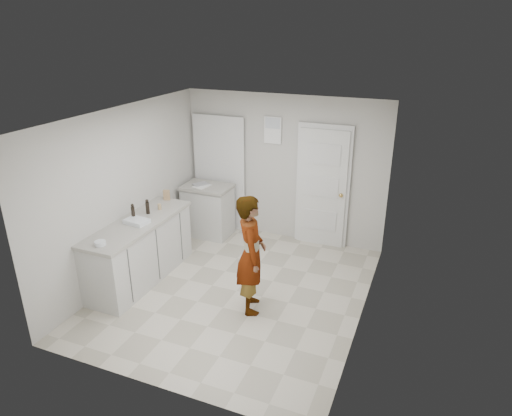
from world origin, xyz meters
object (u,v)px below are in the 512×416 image
at_px(person, 251,254).
at_px(oil_cruet_a, 147,207).
at_px(baking_dish, 137,221).
at_px(oil_cruet_b, 133,212).
at_px(cake_mix_box, 167,195).
at_px(egg_bowl, 100,243).
at_px(spice_jar, 160,207).

height_order(person, oil_cruet_a, person).
bearing_deg(baking_dish, oil_cruet_b, 143.02).
height_order(oil_cruet_b, baking_dish, oil_cruet_b).
height_order(oil_cruet_a, oil_cruet_b, oil_cruet_b).
distance_m(person, oil_cruet_b, 1.91).
bearing_deg(cake_mix_box, person, -48.93).
bearing_deg(baking_dish, oil_cruet_a, 99.20).
bearing_deg(cake_mix_box, egg_bowl, -108.04).
bearing_deg(egg_bowl, oil_cruet_b, 96.77).
bearing_deg(oil_cruet_a, baking_dish, -80.80).
relative_size(spice_jar, egg_bowl, 0.61).
distance_m(person, oil_cruet_a, 1.89).
height_order(spice_jar, baking_dish, spice_jar).
relative_size(cake_mix_box, egg_bowl, 1.16).
bearing_deg(oil_cruet_a, oil_cruet_b, -102.72).
xyz_separation_m(person, baking_dish, (-1.77, 0.05, 0.15)).
relative_size(cake_mix_box, baking_dish, 0.47).
distance_m(cake_mix_box, baking_dish, 0.95).
bearing_deg(egg_bowl, spice_jar, 88.67).
relative_size(person, cake_mix_box, 9.75).
distance_m(cake_mix_box, spice_jar, 0.41).
xyz_separation_m(oil_cruet_a, egg_bowl, (0.04, -1.11, -0.08)).
bearing_deg(spice_jar, cake_mix_box, 106.85).
distance_m(spice_jar, oil_cruet_a, 0.22).
height_order(spice_jar, oil_cruet_a, oil_cruet_a).
height_order(cake_mix_box, egg_bowl, cake_mix_box).
bearing_deg(oil_cruet_b, baking_dish, -36.98).
relative_size(baking_dish, egg_bowl, 2.47).
bearing_deg(cake_mix_box, spice_jar, -94.11).
distance_m(oil_cruet_a, oil_cruet_b, 0.27).
height_order(person, cake_mix_box, person).
height_order(oil_cruet_a, egg_bowl, oil_cruet_a).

